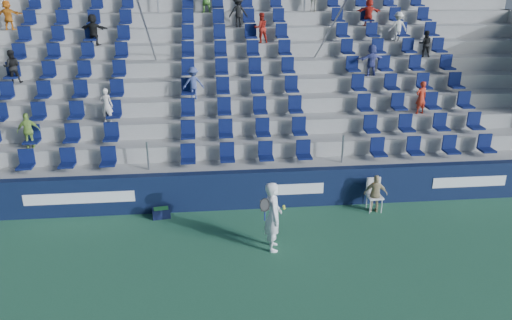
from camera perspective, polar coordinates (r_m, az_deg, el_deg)
The scene contains 7 objects.
ground at distance 12.82m, azimuth 0.35°, elevation -11.74°, with size 70.00×70.00×0.00m, color #296143.
sponsor_wall at distance 15.28m, azimuth -0.87°, elevation -3.39°, with size 24.00×0.32×1.20m.
grandstand at distance 19.56m, azimuth -2.18°, elevation 6.99°, with size 24.00×8.17×6.63m.
tennis_player at distance 12.97m, azimuth 1.97°, elevation -6.44°, with size 0.69×0.71×1.90m.
line_judge_chair at distance 15.60m, azimuth 13.32°, elevation -3.57°, with size 0.46×0.47×1.01m.
line_judge at distance 15.46m, azimuth 13.51°, elevation -3.75°, with size 0.69×0.29×1.18m, color tan.
ball_bin at distance 15.14m, azimuth -10.78°, elevation -5.89°, with size 0.56×0.41×0.29m.
Camera 1 is at (-1.14, -10.67, 7.01)m, focal length 35.00 mm.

